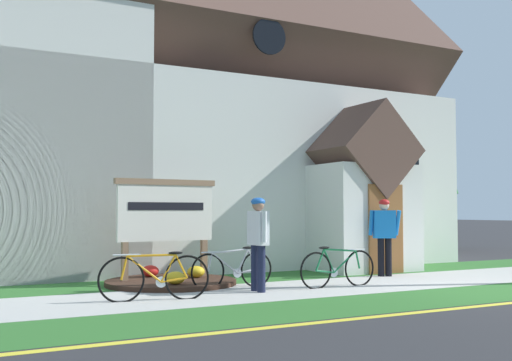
# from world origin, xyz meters

# --- Properties ---
(ground) EXTENTS (140.00, 140.00, 0.00)m
(ground) POSITION_xyz_m (0.00, 4.00, 0.00)
(ground) COLOR #2B2B2D
(sidewalk_slab) EXTENTS (32.00, 2.40, 0.01)m
(sidewalk_slab) POSITION_xyz_m (-2.02, 1.77, 0.01)
(sidewalk_slab) COLOR #B7B5AD
(sidewalk_slab) RESTS_ON ground
(grass_verge) EXTENTS (32.00, 1.75, 0.01)m
(grass_verge) POSITION_xyz_m (-2.02, -0.31, 0.00)
(grass_verge) COLOR #2D6628
(grass_verge) RESTS_ON ground
(church_lawn) EXTENTS (24.00, 1.86, 0.01)m
(church_lawn) POSITION_xyz_m (-2.02, 3.89, 0.00)
(church_lawn) COLOR #2D6628
(church_lawn) RESTS_ON ground
(curb_paint_stripe) EXTENTS (28.00, 0.16, 0.01)m
(curb_paint_stripe) POSITION_xyz_m (-2.02, -1.34, 0.00)
(curb_paint_stripe) COLOR yellow
(curb_paint_stripe) RESTS_ON ground
(church_building) EXTENTS (13.00, 12.02, 12.06)m
(church_building) POSITION_xyz_m (-2.42, 9.55, 4.55)
(church_building) COLOR silver
(church_building) RESTS_ON ground
(church_sign) EXTENTS (2.20, 0.26, 2.12)m
(church_sign) POSITION_xyz_m (-4.98, 3.84, 1.41)
(church_sign) COLOR #7F6047
(church_sign) RESTS_ON ground
(flower_bed) EXTENTS (2.60, 2.60, 0.34)m
(flower_bed) POSITION_xyz_m (-4.97, 3.52, 0.07)
(flower_bed) COLOR #382319
(flower_bed) RESTS_ON ground
(bicycle_white) EXTENTS (1.75, 0.12, 0.80)m
(bicycle_white) POSITION_xyz_m (-4.11, 2.48, 0.36)
(bicycle_white) COLOR black
(bicycle_white) RESTS_ON ground
(bicycle_green) EXTENTS (1.75, 0.08, 0.81)m
(bicycle_green) POSITION_xyz_m (-2.27, 1.63, 0.37)
(bicycle_green) COLOR black
(bicycle_green) RESTS_ON ground
(bicycle_blue) EXTENTS (1.81, 0.35, 0.82)m
(bicycle_blue) POSITION_xyz_m (-5.97, 1.56, 0.39)
(bicycle_blue) COLOR black
(bicycle_blue) RESTS_ON ground
(cyclist_in_yellow_jersey) EXTENTS (0.59, 0.48, 1.74)m
(cyclist_in_yellow_jersey) POSITION_xyz_m (-0.20, 2.72, 1.03)
(cyclist_in_yellow_jersey) COLOR black
(cyclist_in_yellow_jersey) RESTS_ON ground
(cyclist_in_orange_jersey) EXTENTS (0.28, 0.72, 1.72)m
(cyclist_in_orange_jersey) POSITION_xyz_m (-3.96, 1.74, 1.01)
(cyclist_in_orange_jersey) COLOR #191E38
(cyclist_in_orange_jersey) RESTS_ON ground
(roadside_conifer) EXTENTS (2.98, 2.98, 7.22)m
(roadside_conifer) POSITION_xyz_m (7.94, 10.38, 4.67)
(roadside_conifer) COLOR #3D2D1E
(roadside_conifer) RESTS_ON ground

